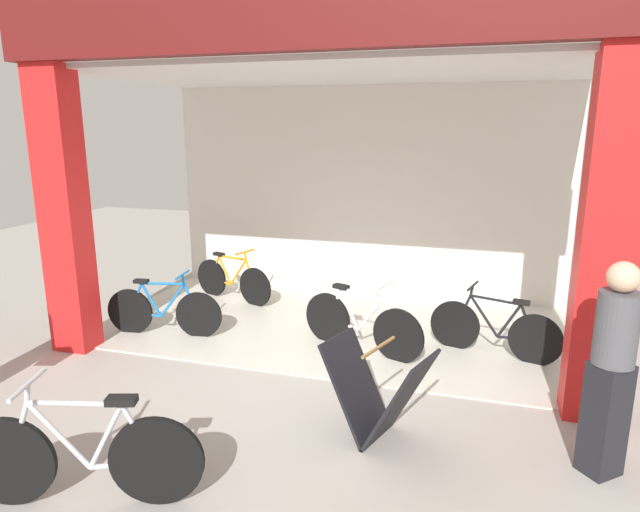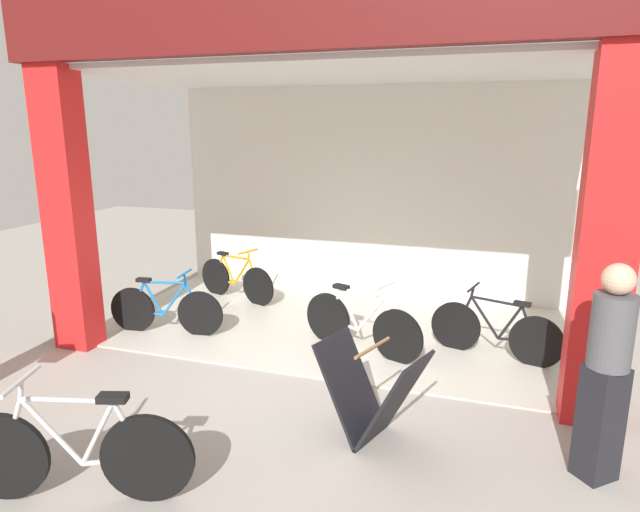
# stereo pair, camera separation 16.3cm
# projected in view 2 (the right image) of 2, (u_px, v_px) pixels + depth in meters

# --- Properties ---
(ground_plane) EXTENTS (20.26, 20.26, 0.00)m
(ground_plane) POSITION_uv_depth(u_px,v_px,m) (297.00, 376.00, 5.90)
(ground_plane) COLOR #9E9991
(ground_plane) RESTS_ON ground
(shop_facade) EXTENTS (6.33, 3.55, 4.11)m
(shop_facade) POSITION_uv_depth(u_px,v_px,m) (341.00, 161.00, 6.93)
(shop_facade) COLOR beige
(shop_facade) RESTS_ON ground
(bicycle_inside_0) EXTENTS (1.54, 0.61, 0.89)m
(bicycle_inside_0) POSITION_uv_depth(u_px,v_px,m) (361.00, 324.00, 6.45)
(bicycle_inside_0) COLOR black
(bicycle_inside_0) RESTS_ON ground
(bicycle_inside_1) EXTENTS (1.51, 0.42, 0.84)m
(bicycle_inside_1) POSITION_uv_depth(u_px,v_px,m) (166.00, 309.00, 7.02)
(bicycle_inside_1) COLOR black
(bicycle_inside_1) RESTS_ON ground
(bicycle_inside_2) EXTENTS (1.48, 0.48, 0.83)m
(bicycle_inside_2) POSITION_uv_depth(u_px,v_px,m) (495.00, 331.00, 6.28)
(bicycle_inside_2) COLOR black
(bicycle_inside_2) RESTS_ON ground
(bicycle_inside_3) EXTENTS (1.43, 0.54, 0.82)m
(bicycle_inside_3) POSITION_uv_depth(u_px,v_px,m) (236.00, 280.00, 8.40)
(bicycle_inside_3) COLOR black
(bicycle_inside_3) RESTS_ON ground
(bicycle_parked_0) EXTENTS (1.66, 0.59, 0.94)m
(bicycle_parked_0) POSITION_uv_depth(u_px,v_px,m) (75.00, 452.00, 3.88)
(bicycle_parked_0) COLOR black
(bicycle_parked_0) RESTS_ON ground
(sandwich_board_sign) EXTENTS (1.01, 0.78, 0.87)m
(sandwich_board_sign) POSITION_uv_depth(u_px,v_px,m) (372.00, 394.00, 4.62)
(sandwich_board_sign) COLOR black
(sandwich_board_sign) RESTS_ON ground
(pedestrian_1) EXTENTS (0.43, 0.43, 1.69)m
(pedestrian_1) POSITION_uv_depth(u_px,v_px,m) (606.00, 372.00, 4.02)
(pedestrian_1) COLOR black
(pedestrian_1) RESTS_ON ground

